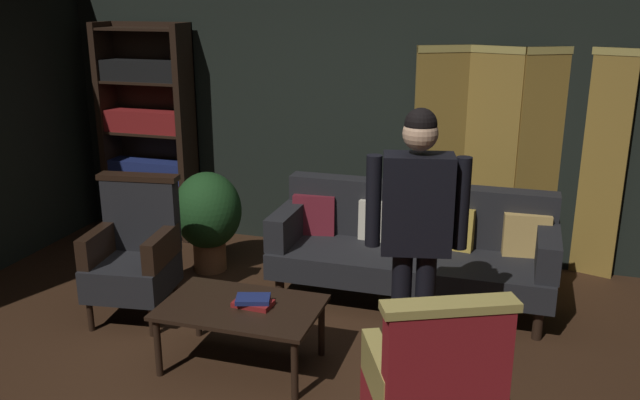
{
  "coord_description": "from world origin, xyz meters",
  "views": [
    {
      "loc": [
        1.28,
        -3.39,
        2.3
      ],
      "look_at": [
        0.0,
        0.8,
        0.95
      ],
      "focal_mm": 37.66,
      "sensor_mm": 36.0,
      "label": 1
    }
  ],
  "objects_px": {
    "bookshelf": "(148,128)",
    "potted_plant": "(208,214)",
    "armchair_wing_left": "(134,253)",
    "book_red_leather": "(253,303)",
    "velvet_couch": "(413,243)",
    "book_navy_cloth": "(253,299)",
    "armchair_gilt_accent": "(433,392)",
    "standing_figure": "(416,225)",
    "folding_screen": "(516,158)",
    "coffee_table": "(241,312)"
  },
  "relations": [
    {
      "from": "armchair_wing_left",
      "to": "book_red_leather",
      "type": "distance_m",
      "value": 1.18
    },
    {
      "from": "book_red_leather",
      "to": "armchair_gilt_accent",
      "type": "bearing_deg",
      "value": -31.12
    },
    {
      "from": "standing_figure",
      "to": "coffee_table",
      "type": "bearing_deg",
      "value": -172.99
    },
    {
      "from": "book_red_leather",
      "to": "standing_figure",
      "type": "bearing_deg",
      "value": 6.42
    },
    {
      "from": "velvet_couch",
      "to": "book_red_leather",
      "type": "relative_size",
      "value": 8.72
    },
    {
      "from": "coffee_table",
      "to": "potted_plant",
      "type": "bearing_deg",
      "value": 123.14
    },
    {
      "from": "armchair_gilt_accent",
      "to": "potted_plant",
      "type": "bearing_deg",
      "value": 136.43
    },
    {
      "from": "velvet_couch",
      "to": "bookshelf",
      "type": "bearing_deg",
      "value": 164.71
    },
    {
      "from": "armchair_wing_left",
      "to": "standing_figure",
      "type": "height_order",
      "value": "standing_figure"
    },
    {
      "from": "folding_screen",
      "to": "coffee_table",
      "type": "height_order",
      "value": "folding_screen"
    },
    {
      "from": "bookshelf",
      "to": "book_navy_cloth",
      "type": "distance_m",
      "value": 2.85
    },
    {
      "from": "armchair_wing_left",
      "to": "bookshelf",
      "type": "bearing_deg",
      "value": 116.39
    },
    {
      "from": "folding_screen",
      "to": "armchair_gilt_accent",
      "type": "distance_m",
      "value": 2.95
    },
    {
      "from": "velvet_couch",
      "to": "book_navy_cloth",
      "type": "xyz_separation_m",
      "value": [
        -0.79,
        -1.3,
        0.01
      ]
    },
    {
      "from": "armchair_wing_left",
      "to": "standing_figure",
      "type": "distance_m",
      "value": 2.18
    },
    {
      "from": "velvet_couch",
      "to": "standing_figure",
      "type": "height_order",
      "value": "standing_figure"
    },
    {
      "from": "standing_figure",
      "to": "velvet_couch",
      "type": "bearing_deg",
      "value": 99.26
    },
    {
      "from": "bookshelf",
      "to": "velvet_couch",
      "type": "distance_m",
      "value": 2.87
    },
    {
      "from": "armchair_gilt_accent",
      "to": "standing_figure",
      "type": "height_order",
      "value": "standing_figure"
    },
    {
      "from": "armchair_gilt_accent",
      "to": "book_red_leather",
      "type": "bearing_deg",
      "value": 148.88
    },
    {
      "from": "coffee_table",
      "to": "book_navy_cloth",
      "type": "relative_size",
      "value": 4.7
    },
    {
      "from": "coffee_table",
      "to": "book_red_leather",
      "type": "xyz_separation_m",
      "value": [
        0.08,
        0.02,
        0.06
      ]
    },
    {
      "from": "bookshelf",
      "to": "armchair_gilt_accent",
      "type": "xyz_separation_m",
      "value": [
        3.13,
        -2.78,
        -0.58
      ]
    },
    {
      "from": "armchair_gilt_accent",
      "to": "potted_plant",
      "type": "relative_size",
      "value": 1.2
    },
    {
      "from": "folding_screen",
      "to": "potted_plant",
      "type": "xyz_separation_m",
      "value": [
        -2.47,
        -0.81,
        -0.48
      ]
    },
    {
      "from": "potted_plant",
      "to": "folding_screen",
      "type": "bearing_deg",
      "value": 18.17
    },
    {
      "from": "armchair_gilt_accent",
      "to": "armchair_wing_left",
      "type": "relative_size",
      "value": 1.0
    },
    {
      "from": "armchair_wing_left",
      "to": "book_red_leather",
      "type": "height_order",
      "value": "armchair_wing_left"
    },
    {
      "from": "velvet_couch",
      "to": "coffee_table",
      "type": "distance_m",
      "value": 1.58
    },
    {
      "from": "book_navy_cloth",
      "to": "armchair_wing_left",
      "type": "bearing_deg",
      "value": 159.34
    },
    {
      "from": "folding_screen",
      "to": "armchair_gilt_accent",
      "type": "height_order",
      "value": "folding_screen"
    },
    {
      "from": "standing_figure",
      "to": "book_navy_cloth",
      "type": "height_order",
      "value": "standing_figure"
    },
    {
      "from": "velvet_couch",
      "to": "coffee_table",
      "type": "xyz_separation_m",
      "value": [
        -0.87,
        -1.32,
        -0.08
      ]
    },
    {
      "from": "coffee_table",
      "to": "velvet_couch",
      "type": "bearing_deg",
      "value": 56.54
    },
    {
      "from": "folding_screen",
      "to": "armchair_wing_left",
      "type": "height_order",
      "value": "folding_screen"
    },
    {
      "from": "velvet_couch",
      "to": "book_navy_cloth",
      "type": "bearing_deg",
      "value": -121.46
    },
    {
      "from": "velvet_couch",
      "to": "armchair_wing_left",
      "type": "xyz_separation_m",
      "value": [
        -1.9,
        -0.88,
        0.03
      ]
    },
    {
      "from": "potted_plant",
      "to": "book_red_leather",
      "type": "height_order",
      "value": "potted_plant"
    },
    {
      "from": "armchair_wing_left",
      "to": "book_red_leather",
      "type": "relative_size",
      "value": 4.28
    },
    {
      "from": "armchair_wing_left",
      "to": "book_red_leather",
      "type": "bearing_deg",
      "value": -20.66
    },
    {
      "from": "armchair_wing_left",
      "to": "book_navy_cloth",
      "type": "distance_m",
      "value": 1.18
    },
    {
      "from": "armchair_gilt_accent",
      "to": "book_navy_cloth",
      "type": "distance_m",
      "value": 1.43
    },
    {
      "from": "folding_screen",
      "to": "armchair_gilt_accent",
      "type": "xyz_separation_m",
      "value": [
        -0.27,
        -2.9,
        -0.5
      ]
    },
    {
      "from": "standing_figure",
      "to": "potted_plant",
      "type": "distance_m",
      "value": 2.38
    },
    {
      "from": "bookshelf",
      "to": "potted_plant",
      "type": "xyz_separation_m",
      "value": [
        0.94,
        -0.69,
        -0.56
      ]
    },
    {
      "from": "velvet_couch",
      "to": "armchair_wing_left",
      "type": "height_order",
      "value": "armchair_wing_left"
    },
    {
      "from": "coffee_table",
      "to": "armchair_wing_left",
      "type": "height_order",
      "value": "armchair_wing_left"
    },
    {
      "from": "bookshelf",
      "to": "coffee_table",
      "type": "distance_m",
      "value": 2.84
    },
    {
      "from": "standing_figure",
      "to": "potted_plant",
      "type": "xyz_separation_m",
      "value": [
        -1.96,
        1.24,
        -0.52
      ]
    },
    {
      "from": "folding_screen",
      "to": "book_navy_cloth",
      "type": "relative_size",
      "value": 8.94
    }
  ]
}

